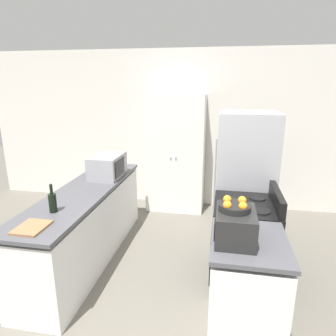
% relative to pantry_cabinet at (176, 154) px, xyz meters
% --- Properties ---
extents(wall_back, '(7.00, 0.06, 2.60)m').
position_rel_pantry_cabinet_xyz_m(wall_back, '(0.10, 0.29, 0.35)').
color(wall_back, silver).
rests_on(wall_back, ground_plane).
extents(counter_left, '(0.60, 2.38, 0.88)m').
position_rel_pantry_cabinet_xyz_m(counter_left, '(-0.80, -1.70, -0.52)').
color(counter_left, silver).
rests_on(counter_left, ground_plane).
extents(counter_right, '(0.60, 0.73, 0.88)m').
position_rel_pantry_cabinet_xyz_m(counter_right, '(0.99, -2.53, -0.52)').
color(counter_right, silver).
rests_on(counter_right, ground_plane).
extents(pantry_cabinet, '(0.93, 0.50, 1.90)m').
position_rel_pantry_cabinet_xyz_m(pantry_cabinet, '(0.00, 0.00, 0.00)').
color(pantry_cabinet, silver).
rests_on(pantry_cabinet, ground_plane).
extents(stove, '(0.66, 0.72, 1.04)m').
position_rel_pantry_cabinet_xyz_m(stove, '(1.02, -1.78, -0.50)').
color(stove, black).
rests_on(stove, ground_plane).
extents(refrigerator, '(0.72, 0.69, 1.74)m').
position_rel_pantry_cabinet_xyz_m(refrigerator, '(1.04, -1.04, -0.08)').
color(refrigerator, '#A3A3A8').
rests_on(refrigerator, ground_plane).
extents(microwave, '(0.36, 0.54, 0.29)m').
position_rel_pantry_cabinet_xyz_m(microwave, '(-0.71, -1.17, 0.08)').
color(microwave, '#939399').
rests_on(microwave, counter_left).
extents(wine_bottle, '(0.07, 0.07, 0.28)m').
position_rel_pantry_cabinet_xyz_m(wine_bottle, '(-0.81, -2.32, 0.03)').
color(wine_bottle, black).
rests_on(wine_bottle, counter_left).
extents(toaster_oven, '(0.31, 0.41, 0.24)m').
position_rel_pantry_cabinet_xyz_m(toaster_oven, '(0.87, -2.54, 0.05)').
color(toaster_oven, black).
rests_on(toaster_oven, counter_right).
extents(fruit_bowl, '(0.25, 0.25, 0.10)m').
position_rel_pantry_cabinet_xyz_m(fruit_bowl, '(0.86, -2.53, 0.21)').
color(fruit_bowl, black).
rests_on(fruit_bowl, toaster_oven).
extents(cutting_board, '(0.24, 0.29, 0.02)m').
position_rel_pantry_cabinet_xyz_m(cutting_board, '(-0.80, -2.67, -0.06)').
color(cutting_board, '#8E6642').
rests_on(cutting_board, counter_left).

